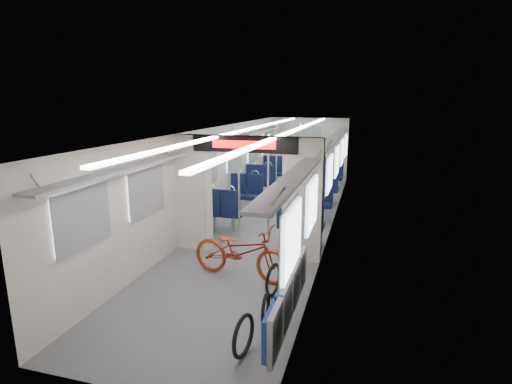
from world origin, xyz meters
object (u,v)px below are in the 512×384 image
bicycle (241,251)px  stanchion_far_right (299,166)px  seat_bay_near_right (308,207)px  seat_bay_far_right (325,177)px  bike_hoop_c (273,281)px  stanchion_far_left (276,164)px  stanchion_near_right (268,193)px  stanchion_near_left (239,187)px  bike_hoop_b (266,311)px  seat_bay_near_left (235,199)px  bike_hoop_a (243,338)px  seat_bay_far_left (269,174)px  flip_bench (288,296)px

bicycle → stanchion_far_right: stanchion_far_right is taller
seat_bay_near_right → seat_bay_far_right: bearing=90.0°
bicycle → bike_hoop_c: size_ratio=3.40×
stanchion_far_left → stanchion_far_right: size_ratio=1.00×
stanchion_near_right → stanchion_near_left: bearing=156.1°
bike_hoop_b → stanchion_far_left: bearing=101.8°
seat_bay_near_left → stanchion_near_right: bearing=-52.9°
stanchion_near_right → bike_hoop_c: bearing=-73.4°
seat_bay_near_left → stanchion_near_left: 1.58m
bicycle → bike_hoop_a: bearing=-152.1°
seat_bay_far_right → seat_bay_near_left: bearing=-119.8°
bike_hoop_c → bicycle: bearing=144.0°
bike_hoop_c → seat_bay_near_left: size_ratio=0.25×
bike_hoop_b → seat_bay_far_right: bearing=90.5°
bike_hoop_a → stanchion_near_right: size_ratio=0.23×
stanchion_near_right → seat_bay_far_left: bearing=103.7°
flip_bench → bike_hoop_c: 1.18m
bike_hoop_a → bike_hoop_c: (-0.01, 1.54, -0.00)m
bike_hoop_b → seat_bay_near_right: (-0.07, 4.13, 0.37)m
flip_bench → stanchion_far_right: size_ratio=0.93×
bike_hoop_c → stanchion_near_left: 2.79m
stanchion_far_right → stanchion_near_right: bearing=-90.5°
bike_hoop_a → seat_bay_near_right: bearing=89.9°
seat_bay_far_right → stanchion_near_left: bearing=-105.9°
bicycle → seat_bay_near_right: bearing=-4.5°
stanchion_far_left → stanchion_near_right: bearing=-79.6°
bicycle → seat_bay_near_left: size_ratio=0.85×
flip_bench → bike_hoop_b: size_ratio=4.78×
stanchion_near_left → seat_bay_near_right: bearing=37.4°
stanchion_near_left → bike_hoop_c: bearing=-60.5°
bike_hoop_c → stanchion_far_left: 5.76m
bike_hoop_b → seat_bay_far_left: size_ratio=0.21×
flip_bench → seat_bay_far_left: size_ratio=0.99×
flip_bench → stanchion_far_left: stanchion_far_left is taller
bicycle → bike_hoop_b: (0.76, -1.31, -0.27)m
seat_bay_near_right → seat_bay_far_right: (-0.00, 3.61, 0.01)m
flip_bench → seat_bay_far_right: bearing=93.0°
bike_hoop_c → flip_bench: bearing=-67.3°
flip_bench → bike_hoop_a: flip_bench is taller
seat_bay_far_right → bicycle: bearing=-96.1°
seat_bay_near_left → stanchion_far_right: bearing=54.5°
bike_hoop_a → flip_bench: bearing=49.4°
bicycle → bike_hoop_c: (0.67, -0.49, -0.23)m
flip_bench → seat_bay_near_left: seat_bay_near_left is taller
bicycle → seat_bay_near_left: (-1.18, 3.16, 0.08)m
seat_bay_far_right → stanchion_far_right: (-0.58, -1.45, 0.57)m
flip_bench → seat_bay_near_left: bearing=116.0°
bike_hoop_b → bike_hoop_c: 0.83m
stanchion_far_left → stanchion_far_right: same height
bike_hoop_b → bike_hoop_c: size_ratio=0.86×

